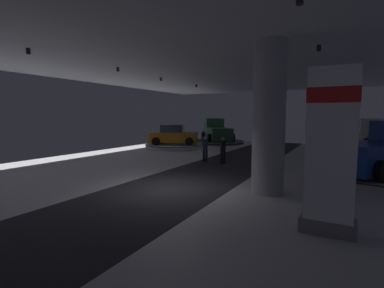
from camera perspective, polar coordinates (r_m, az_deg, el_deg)
ground at (r=11.42m, az=-4.38°, el=-8.95°), size 24.00×44.00×0.06m
ceiling_with_spotlights at (r=11.38m, az=-4.61°, el=19.35°), size 24.00×44.00×0.39m
column_right at (r=10.76m, az=15.06°, el=4.92°), size 1.17×1.17×5.50m
brand_sign_pylon at (r=7.57m, az=25.96°, el=-0.92°), size 1.28×0.67×3.97m
display_platform_deep_left at (r=30.13m, az=5.02°, el=0.47°), size 5.68×5.68×0.27m
pickup_truck_deep_left at (r=30.37m, az=4.90°, el=2.50°), size 4.79×5.54×2.30m
display_platform_deep_right at (r=27.73m, az=30.29°, el=-0.63°), size 5.68×5.68×0.36m
pickup_truck_deep_right at (r=27.44m, az=30.91°, el=1.57°), size 5.29×5.17×2.30m
display_platform_far_left at (r=25.41m, az=-3.62°, el=-0.38°), size 5.07×5.07×0.35m
display_car_far_left at (r=25.34m, az=-3.70°, el=1.69°), size 4.57×3.49×1.71m
display_platform_mid_right at (r=15.36m, az=32.88°, el=-5.29°), size 5.68×5.68×0.32m
pickup_truck_mid_right at (r=15.49m, az=33.66°, el=-1.22°), size 4.69×5.59×2.30m
visitor_walking_near at (r=17.72m, az=2.66°, el=-0.67°), size 0.32×0.32×1.59m
visitor_walking_far at (r=17.10m, az=6.19°, el=-0.93°), size 0.32×0.32×1.59m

